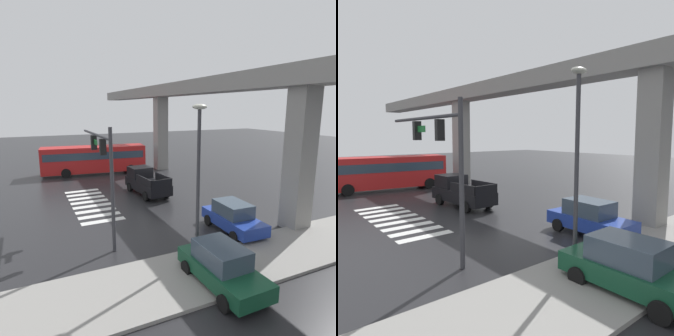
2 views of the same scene
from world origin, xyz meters
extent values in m
plane|color=#232326|center=(0.00, 0.00, 0.00)|extent=(120.00, 120.00, 0.00)
cube|color=silver|center=(-3.85, -5.19, 0.01)|extent=(0.55, 2.80, 0.01)
cube|color=silver|center=(-2.75, -5.19, 0.01)|extent=(0.55, 2.80, 0.01)
cube|color=silver|center=(-1.65, -5.19, 0.01)|extent=(0.55, 2.80, 0.01)
cube|color=silver|center=(-0.55, -5.19, 0.01)|extent=(0.55, 2.80, 0.01)
cube|color=silver|center=(0.55, -5.19, 0.01)|extent=(0.55, 2.80, 0.01)
cube|color=silver|center=(1.65, -5.19, 0.01)|extent=(0.55, 2.80, 0.01)
cube|color=silver|center=(2.75, -5.19, 0.01)|extent=(0.55, 2.80, 0.01)
cube|color=silver|center=(3.85, -5.19, 0.01)|extent=(0.55, 2.80, 0.01)
cube|color=gray|center=(0.00, 4.93, 8.85)|extent=(58.87, 2.07, 1.20)
cube|color=gray|center=(-9.76, 4.93, 4.12)|extent=(1.30, 1.30, 8.25)
cube|color=gray|center=(9.76, 4.93, 4.12)|extent=(1.30, 1.30, 8.25)
cube|color=gray|center=(11.78, 2.00, 0.07)|extent=(4.00, 36.00, 0.15)
cube|color=black|center=(-0.56, -0.42, 0.78)|extent=(5.23, 2.28, 0.80)
cube|color=black|center=(-2.00, -0.53, 1.63)|extent=(1.83, 1.87, 0.90)
cube|color=#3F5160|center=(-2.47, -0.57, 1.63)|extent=(0.23, 1.67, 0.77)
cube|color=black|center=(0.65, -1.21, 1.48)|extent=(2.65, 0.30, 0.60)
cube|color=black|center=(0.52, 0.53, 1.48)|extent=(2.65, 0.30, 0.60)
cube|color=black|center=(1.94, -0.24, 1.48)|extent=(0.23, 1.75, 0.60)
cylinder|color=black|center=(-2.07, -1.44, 0.38)|extent=(0.78, 0.34, 0.76)
cylinder|color=black|center=(-2.20, 0.36, 0.38)|extent=(0.78, 0.34, 0.76)
cylinder|color=black|center=(1.09, -1.21, 0.38)|extent=(0.78, 0.34, 0.76)
cylinder|color=black|center=(0.95, 0.59, 0.38)|extent=(0.78, 0.34, 0.76)
cube|color=red|center=(-10.49, -2.66, 1.64)|extent=(3.78, 11.02, 2.70)
cube|color=#2D3D4C|center=(-10.49, -2.66, 2.11)|extent=(3.75, 10.49, 0.76)
cube|color=#2D3D4C|center=(-9.84, 2.66, 1.98)|extent=(2.24, 0.35, 1.49)
cylinder|color=black|center=(-11.25, 1.24, 0.48)|extent=(0.46, 1.00, 0.96)
cylinder|color=black|center=(-8.82, 0.95, 0.48)|extent=(0.46, 1.00, 0.96)
cylinder|color=black|center=(-12.06, -5.46, 0.48)|extent=(0.46, 1.00, 0.96)
cylinder|color=black|center=(-9.63, -5.75, 0.48)|extent=(0.46, 1.00, 0.96)
cube|color=#14472D|center=(12.89, -2.56, 0.64)|extent=(4.32, 1.80, 0.64)
cube|color=#384756|center=(12.79, -2.56, 1.34)|extent=(2.25, 1.52, 0.76)
cylinder|color=black|center=(14.22, -1.69, 0.32)|extent=(0.64, 0.25, 0.64)
cylinder|color=black|center=(14.23, -3.41, 0.32)|extent=(0.64, 0.25, 0.64)
cylinder|color=black|center=(11.55, -1.71, 0.32)|extent=(0.64, 0.25, 0.64)
cylinder|color=black|center=(11.57, -3.44, 0.32)|extent=(0.64, 0.25, 0.64)
cube|color=#1E3899|center=(8.63, 1.28, 0.64)|extent=(4.37, 1.93, 0.64)
cube|color=#384756|center=(8.53, 1.28, 1.34)|extent=(2.29, 1.58, 0.76)
cylinder|color=black|center=(9.99, 2.09, 0.32)|extent=(0.65, 0.27, 0.64)
cylinder|color=black|center=(9.92, 0.36, 0.32)|extent=(0.65, 0.27, 0.64)
cylinder|color=black|center=(7.33, 2.19, 0.32)|extent=(0.65, 0.27, 0.64)
cylinder|color=black|center=(7.26, 0.47, 0.32)|extent=(0.65, 0.27, 0.64)
cylinder|color=#38383D|center=(8.09, -5.65, 3.10)|extent=(0.18, 0.18, 6.20)
cylinder|color=#38383D|center=(4.89, -5.65, 5.60)|extent=(6.40, 0.14, 0.14)
cube|color=black|center=(6.49, -5.65, 5.08)|extent=(0.24, 0.32, 0.84)
sphere|color=orange|center=(6.49, -5.65, 5.08)|extent=(0.17, 0.17, 0.17)
cube|color=black|center=(4.29, -5.65, 5.08)|extent=(0.24, 0.32, 0.84)
sphere|color=orange|center=(4.29, -5.65, 5.08)|extent=(0.17, 0.17, 0.17)
cube|color=#19722D|center=(4.58, -5.65, 5.15)|extent=(1.10, 0.04, 0.28)
cylinder|color=#38383D|center=(10.58, -2.35, 3.50)|extent=(0.16, 0.16, 7.00)
ellipsoid|color=beige|center=(10.58, -2.35, 7.12)|extent=(0.44, 0.70, 0.24)
cylinder|color=red|center=(10.18, 1.20, 0.35)|extent=(0.24, 0.24, 0.70)
sphere|color=red|center=(10.18, 1.20, 0.74)|extent=(0.22, 0.22, 0.22)
camera|label=1|loc=(21.87, -9.25, 7.09)|focal=32.12mm
camera|label=2|loc=(17.64, -11.28, 4.88)|focal=33.23mm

